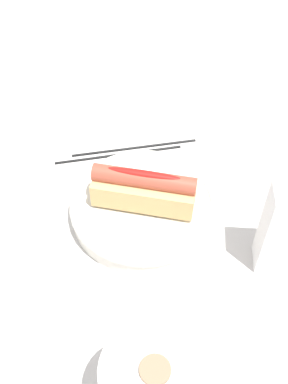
{
  "coord_description": "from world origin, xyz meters",
  "views": [
    {
      "loc": [
        0.11,
        0.44,
        0.58
      ],
      "look_at": [
        0.03,
        -0.01,
        0.05
      ],
      "focal_mm": 44.54,
      "sensor_mm": 36.0,
      "label": 1
    }
  ],
  "objects_px": {
    "chopstick_far": "(135,147)",
    "hotdog_front": "(144,188)",
    "water_glass": "(1,206)",
    "chopstick_near": "(119,154)",
    "serving_bowl": "(144,207)"
  },
  "relations": [
    {
      "from": "water_glass",
      "to": "chopstick_far",
      "type": "relative_size",
      "value": 0.41
    },
    {
      "from": "chopstick_near",
      "to": "serving_bowl",
      "type": "bearing_deg",
      "value": 97.88
    },
    {
      "from": "hotdog_front",
      "to": "chopstick_near",
      "type": "height_order",
      "value": "hotdog_front"
    },
    {
      "from": "hotdog_front",
      "to": "chopstick_far",
      "type": "xyz_separation_m",
      "value": [
        -0.01,
        -0.15,
        -0.06
      ]
    },
    {
      "from": "water_glass",
      "to": "chopstick_far",
      "type": "bearing_deg",
      "value": -149.8
    },
    {
      "from": "hotdog_front",
      "to": "water_glass",
      "type": "relative_size",
      "value": 1.75
    },
    {
      "from": "water_glass",
      "to": "chopstick_near",
      "type": "distance_m",
      "value": 0.23
    },
    {
      "from": "serving_bowl",
      "to": "chopstick_near",
      "type": "bearing_deg",
      "value": -81.65
    },
    {
      "from": "water_glass",
      "to": "serving_bowl",
      "type": "bearing_deg",
      "value": 174.33
    },
    {
      "from": "chopstick_near",
      "to": "water_glass",
      "type": "bearing_deg",
      "value": 30.94
    },
    {
      "from": "serving_bowl",
      "to": "water_glass",
      "type": "xyz_separation_m",
      "value": [
        0.21,
        -0.02,
        0.02
      ]
    },
    {
      "from": "chopstick_far",
      "to": "hotdog_front",
      "type": "bearing_deg",
      "value": 85.88
    },
    {
      "from": "water_glass",
      "to": "chopstick_far",
      "type": "height_order",
      "value": "water_glass"
    },
    {
      "from": "chopstick_near",
      "to": "chopstick_far",
      "type": "relative_size",
      "value": 1.0
    },
    {
      "from": "serving_bowl",
      "to": "hotdog_front",
      "type": "relative_size",
      "value": 1.43
    }
  ]
}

